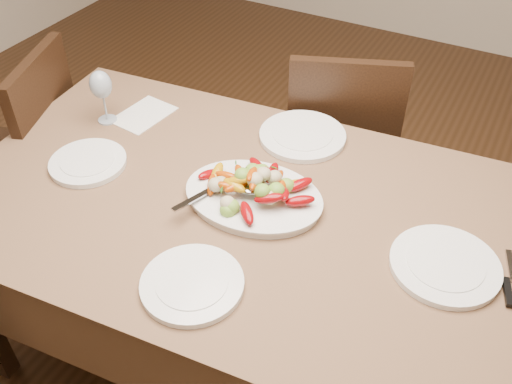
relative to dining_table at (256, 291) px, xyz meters
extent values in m
plane|color=#392111|center=(-0.25, -0.06, -0.38)|extent=(6.00, 6.00, 0.00)
cube|color=brown|center=(0.00, 0.00, 0.00)|extent=(1.92, 1.19, 0.76)
ellipsoid|color=white|center=(-0.02, 0.02, 0.39)|extent=(0.43, 0.33, 0.02)
cylinder|color=white|center=(-0.57, -0.07, 0.39)|extent=(0.24, 0.24, 0.02)
cylinder|color=white|center=(0.54, 0.03, 0.39)|extent=(0.29, 0.29, 0.02)
cylinder|color=white|center=(-0.03, 0.38, 0.39)|extent=(0.29, 0.29, 0.02)
cylinder|color=white|center=(0.00, -0.34, 0.39)|extent=(0.26, 0.26, 0.02)
cube|color=silver|center=(-0.59, 0.24, 0.38)|extent=(0.17, 0.23, 0.00)
camera|label=1|loc=(0.58, -1.08, 1.50)|focal=40.00mm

